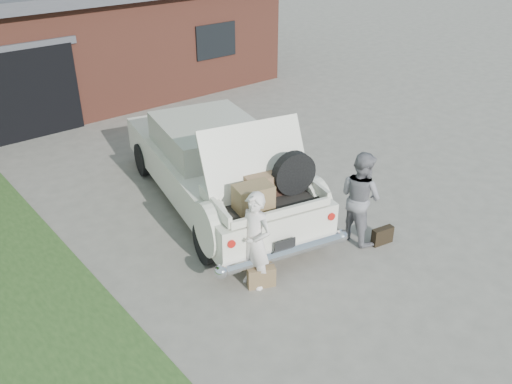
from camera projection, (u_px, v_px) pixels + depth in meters
ground at (279, 264)px, 8.91m from camera, size 90.00×90.00×0.00m
house at (55, 35)px, 16.47m from camera, size 12.80×7.80×3.30m
sedan at (217, 165)px, 10.37m from camera, size 3.27×5.81×2.17m
woman_left at (255, 241)px, 8.07m from camera, size 0.48×0.64×1.59m
woman_right at (360, 197)px, 9.21m from camera, size 0.67×0.84×1.66m
suitcase_left at (261, 277)px, 8.32m from camera, size 0.45×0.31×0.34m
suitcase_right at (382, 236)px, 9.38m from camera, size 0.42×0.20×0.31m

